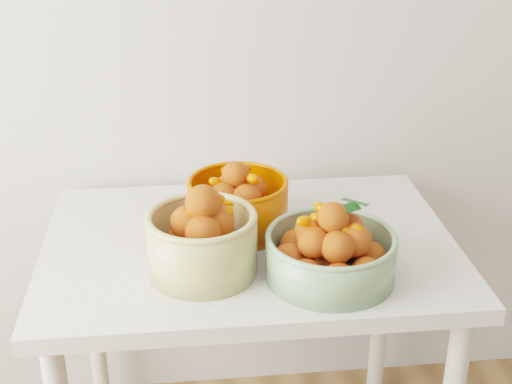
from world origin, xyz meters
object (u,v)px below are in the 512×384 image
bowl_cream (203,240)px  bowl_green (330,251)px  bowl_orange (238,203)px  table (250,274)px

bowl_cream → bowl_green: 0.28m
bowl_green → bowl_orange: (-0.18, 0.25, 0.01)m
bowl_green → bowl_orange: bearing=126.0°
table → bowl_orange: bearing=107.6°
bowl_orange → bowl_cream: bearing=-115.9°
table → bowl_cream: size_ratio=3.26×
bowl_green → bowl_cream: bearing=169.7°
table → bowl_green: 0.29m
table → bowl_orange: 0.18m
bowl_cream → bowl_orange: bowl_cream is taller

